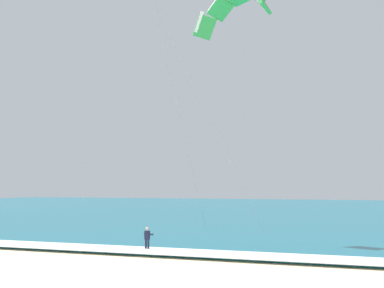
{
  "coord_description": "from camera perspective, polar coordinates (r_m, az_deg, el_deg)",
  "views": [
    {
      "loc": [
        14.04,
        -16.26,
        4.51
      ],
      "look_at": [
        3.08,
        15.58,
        7.49
      ],
      "focal_mm": 43.87,
      "sensor_mm": 36.0,
      "label": 1
    }
  ],
  "objects": [
    {
      "name": "kitesurfer",
      "position": [
        32.66,
        -5.46,
        -11.32
      ],
      "size": [
        0.56,
        0.56,
        1.69
      ],
      "color": "#191E38",
      "rests_on": "ground"
    },
    {
      "name": "sea",
      "position": [
        89.07,
        9.99,
        -7.82
      ],
      "size": [
        200.0,
        120.0,
        0.2
      ],
      "primitive_type": "cube",
      "color": "#146075",
      "rests_on": "ground"
    },
    {
      "name": "kite_primary",
      "position": [
        39.57,
        5.04,
        16.41
      ],
      "size": [
        8.11,
        8.58,
        19.12
      ],
      "color": "green"
    },
    {
      "name": "surfboard",
      "position": [
        32.75,
        -5.49,
        -12.91
      ],
      "size": [
        0.61,
        1.44,
        0.09
      ],
      "color": "yellow",
      "rests_on": "ground"
    },
    {
      "name": "surf_foam",
      "position": [
        32.37,
        -7.08,
        -12.64
      ],
      "size": [
        200.0,
        3.16,
        0.04
      ],
      "primitive_type": "cube",
      "color": "white",
      "rests_on": "sea"
    }
  ]
}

